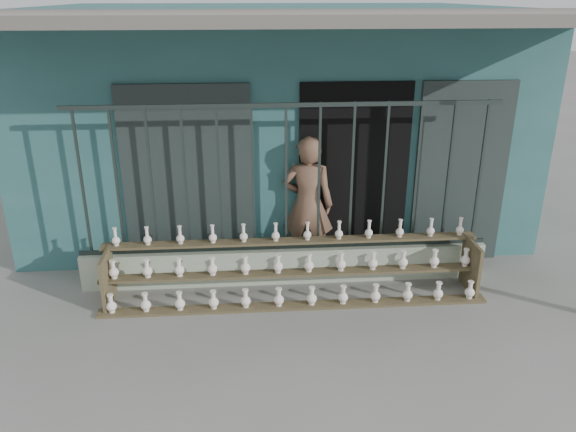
{
  "coord_description": "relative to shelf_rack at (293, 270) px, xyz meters",
  "views": [
    {
      "loc": [
        -0.46,
        -4.97,
        3.39
      ],
      "look_at": [
        0.0,
        1.0,
        1.0
      ],
      "focal_mm": 35.0,
      "sensor_mm": 36.0,
      "label": 1
    }
  ],
  "objects": [
    {
      "name": "workshop_building",
      "position": [
        -0.05,
        3.34,
        1.26
      ],
      "size": [
        7.4,
        6.6,
        3.21
      ],
      "color": "#2A595A",
      "rests_on": "ground"
    },
    {
      "name": "ground",
      "position": [
        -0.05,
        -0.89,
        -0.36
      ],
      "size": [
        60.0,
        60.0,
        0.0
      ],
      "primitive_type": "plane",
      "color": "slate"
    },
    {
      "name": "parapet_wall",
      "position": [
        -0.05,
        0.41,
        -0.14
      ],
      "size": [
        5.0,
        0.2,
        0.45
      ],
      "primitive_type": "cube",
      "color": "#ADBDA2",
      "rests_on": "ground"
    },
    {
      "name": "security_fence",
      "position": [
        -0.05,
        0.41,
        0.99
      ],
      "size": [
        5.0,
        0.04,
        1.8
      ],
      "color": "#283330",
      "rests_on": "parapet_wall"
    },
    {
      "name": "shelf_rack",
      "position": [
        0.0,
        0.0,
        0.0
      ],
      "size": [
        4.5,
        0.68,
        0.85
      ],
      "color": "brown",
      "rests_on": "ground"
    },
    {
      "name": "elderly_woman",
      "position": [
        0.25,
        0.76,
        0.53
      ],
      "size": [
        0.72,
        0.55,
        1.78
      ],
      "primitive_type": "imported",
      "rotation": [
        0.0,
        0.0,
        2.94
      ],
      "color": "brown",
      "rests_on": "ground"
    }
  ]
}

